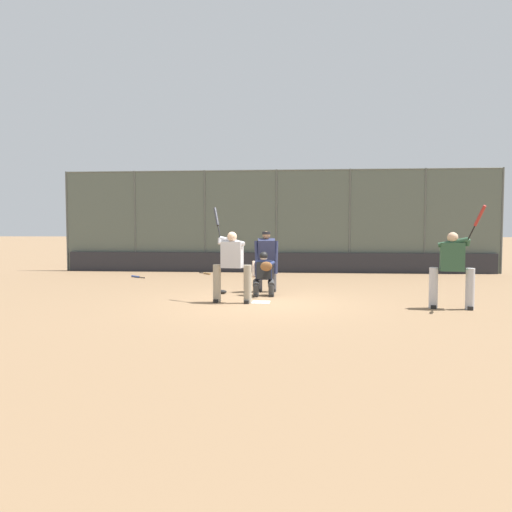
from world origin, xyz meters
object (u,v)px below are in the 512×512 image
object	(u,v)px
batter_at_plate	(232,264)
spare_bat_by_padding	(206,273)
batter_on_deck	(452,267)
catcher_behind_plate	(264,273)
spare_bat_near_backstop	(136,277)
fielding_glove_on_dirt	(221,292)
umpire_home	(266,259)

from	to	relation	value
batter_at_plate	spare_bat_by_padding	distance (m)	7.32
batter_on_deck	batter_at_plate	bearing A→B (deg)	-176.45
catcher_behind_plate	spare_bat_near_backstop	size ratio (longest dim) A/B	1.68
catcher_behind_plate	spare_bat_by_padding	size ratio (longest dim) A/B	1.82
spare_bat_by_padding	fielding_glove_on_dirt	xyz separation A→B (m)	(-1.43, 5.48, 0.02)
spare_bat_near_backstop	fielding_glove_on_dirt	world-z (taller)	fielding_glove_on_dirt
catcher_behind_plate	fielding_glove_on_dirt	xyz separation A→B (m)	(1.18, -0.28, -0.54)
batter_at_plate	spare_bat_near_backstop	world-z (taller)	batter_at_plate
catcher_behind_plate	spare_bat_by_padding	xyz separation A→B (m)	(2.60, -5.76, -0.56)
umpire_home	spare_bat_near_backstop	xyz separation A→B (m)	(4.85, -3.48, -0.87)
catcher_behind_plate	umpire_home	xyz separation A→B (m)	(-0.01, -0.81, 0.30)
catcher_behind_plate	umpire_home	size ratio (longest dim) A/B	0.69
catcher_behind_plate	fielding_glove_on_dirt	distance (m)	1.33
umpire_home	spare_bat_near_backstop	world-z (taller)	umpire_home
batter_on_deck	spare_bat_near_backstop	bearing A→B (deg)	155.65
batter_at_plate	spare_bat_near_backstop	size ratio (longest dim) A/B	3.33
catcher_behind_plate	batter_on_deck	bearing A→B (deg)	153.46
batter_at_plate	batter_on_deck	world-z (taller)	batter_at_plate
spare_bat_by_padding	fielding_glove_on_dirt	distance (m)	5.66
catcher_behind_plate	batter_on_deck	distance (m)	4.61
catcher_behind_plate	batter_on_deck	xyz separation A→B (m)	(-4.26, 1.73, 0.32)
batter_on_deck	spare_bat_near_backstop	xyz separation A→B (m)	(9.10, -6.02, -0.89)
batter_on_deck	fielding_glove_on_dirt	bearing A→B (deg)	168.86
batter_at_plate	batter_on_deck	size ratio (longest dim) A/B	1.01
batter_at_plate	catcher_behind_plate	distance (m)	1.45
batter_on_deck	umpire_home	bearing A→B (deg)	158.26
batter_at_plate	fielding_glove_on_dirt	bearing A→B (deg)	-63.40
spare_bat_near_backstop	umpire_home	bearing A→B (deg)	-173.66
spare_bat_by_padding	umpire_home	bearing A→B (deg)	-13.36
umpire_home	fielding_glove_on_dirt	xyz separation A→B (m)	(1.19, 0.53, -0.85)
spare_bat_near_backstop	fielding_glove_on_dirt	size ratio (longest dim) A/B	2.27
umpire_home	batter_on_deck	world-z (taller)	batter_on_deck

